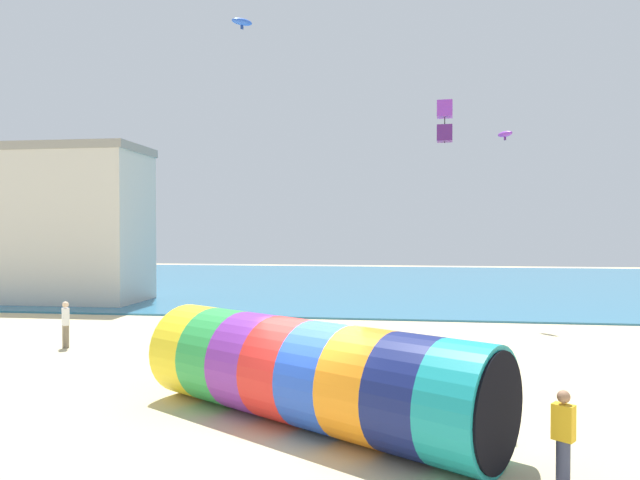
{
  "coord_description": "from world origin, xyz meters",
  "views": [
    {
      "loc": [
        1.96,
        -12.17,
        4.51
      ],
      "look_at": [
        -0.01,
        2.71,
        4.23
      ],
      "focal_mm": 32.0,
      "sensor_mm": 36.0,
      "label": 1
    }
  ],
  "objects": [
    {
      "name": "ground_plane",
      "position": [
        0.0,
        0.0,
        0.0
      ],
      "size": [
        120.0,
        120.0,
        0.0
      ],
      "primitive_type": "plane",
      "color": "#CCBA8C"
    },
    {
      "name": "sea",
      "position": [
        0.0,
        36.11,
        0.05
      ],
      "size": [
        120.0,
        40.0,
        0.1
      ],
      "primitive_type": "cube",
      "color": "teal",
      "rests_on": "ground"
    },
    {
      "name": "giant_inflatable_tube",
      "position": [
        0.01,
        0.7,
        1.21
      ],
      "size": [
        8.91,
        6.73,
        2.42
      ],
      "color": "yellow",
      "rests_on": "ground"
    },
    {
      "name": "kite_handler",
      "position": [
        4.87,
        -1.84,
        0.88
      ],
      "size": [
        0.42,
        0.39,
        1.71
      ],
      "color": "#383D56",
      "rests_on": "ground"
    },
    {
      "name": "kite_purple_parafoil",
      "position": [
        7.27,
        16.68,
        9.18
      ],
      "size": [
        0.85,
        0.95,
        0.5
      ],
      "color": "purple"
    },
    {
      "name": "kite_purple_box",
      "position": [
        3.24,
        3.16,
        7.36
      ],
      "size": [
        0.44,
        0.44,
        1.14
      ],
      "color": "purple"
    },
    {
      "name": "kite_blue_parafoil",
      "position": [
        -5.37,
        14.62,
        14.49
      ],
      "size": [
        1.08,
        0.96,
        0.55
      ],
      "color": "blue"
    },
    {
      "name": "bystander_near_water",
      "position": [
        -10.49,
        7.98,
        0.92
      ],
      "size": [
        0.4,
        0.42,
        1.78
      ],
      "color": "#726651",
      "rests_on": "ground"
    },
    {
      "name": "promenade_building",
      "position": [
        -19.76,
        20.61,
        4.83
      ],
      "size": [
        12.87,
        5.03,
        9.64
      ],
      "color": "beige",
      "rests_on": "ground"
    }
  ]
}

